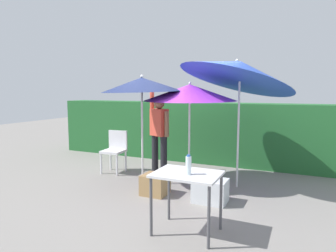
{
  "coord_description": "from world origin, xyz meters",
  "views": [
    {
      "loc": [
        2.31,
        -4.75,
        1.76
      ],
      "look_at": [
        0.0,
        0.3,
        1.1
      ],
      "focal_mm": 32.09,
      "sensor_mm": 36.0,
      "label": 1
    }
  ],
  "objects": [
    {
      "name": "folding_table",
      "position": [
        1.04,
        -1.42,
        0.67
      ],
      "size": [
        0.8,
        0.6,
        0.76
      ],
      "color": "#4C4C51",
      "rests_on": "ground_plane"
    },
    {
      "name": "umbrella_rainbow",
      "position": [
        0.37,
        0.45,
        1.72
      ],
      "size": [
        1.72,
        1.72,
        1.92
      ],
      "color": "silver",
      "rests_on": "ground_plane"
    },
    {
      "name": "umbrella_yellow",
      "position": [
        1.2,
        0.68,
        2.1
      ],
      "size": [
        2.16,
        2.08,
        2.69
      ],
      "color": "silver",
      "rests_on": "ground_plane"
    },
    {
      "name": "umbrella_orange",
      "position": [
        -0.41,
        0.05,
        1.86
      ],
      "size": [
        1.48,
        1.48,
        2.04
      ],
      "color": "silver",
      "rests_on": "ground_plane"
    },
    {
      "name": "ground_plane",
      "position": [
        0.0,
        0.0,
        0.0
      ],
      "size": [
        24.0,
        24.0,
        0.0
      ],
      "primitive_type": "plane",
      "color": "gray"
    },
    {
      "name": "hedge_row",
      "position": [
        0.0,
        2.33,
        0.73
      ],
      "size": [
        8.0,
        0.7,
        1.46
      ],
      "primitive_type": "cube",
      "color": "#23602D",
      "rests_on": "ground_plane"
    },
    {
      "name": "person_vendor",
      "position": [
        -0.44,
        0.82,
        0.93
      ],
      "size": [
        0.54,
        0.34,
        1.88
      ],
      "color": "black",
      "rests_on": "ground_plane"
    },
    {
      "name": "chair_plastic",
      "position": [
        -1.38,
        0.57,
        0.51
      ],
      "size": [
        0.47,
        0.47,
        0.89
      ],
      "color": "silver",
      "rests_on": "ground_plane"
    },
    {
      "name": "crate_cardboard",
      "position": [
        0.05,
        -0.35,
        0.17
      ],
      "size": [
        0.41,
        0.4,
        0.34
      ],
      "primitive_type": "cube",
      "color": "#9E7A4C",
      "rests_on": "ground_plane"
    },
    {
      "name": "cooler_box",
      "position": [
        1.01,
        -0.3,
        0.18
      ],
      "size": [
        0.52,
        0.39,
        0.37
      ],
      "primitive_type": "cube",
      "color": "silver",
      "rests_on": "ground_plane"
    },
    {
      "name": "bottle_water",
      "position": [
        1.08,
        -1.48,
        0.88
      ],
      "size": [
        0.07,
        0.07,
        0.24
      ],
      "color": "silver",
      "rests_on": "folding_table"
    }
  ]
}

